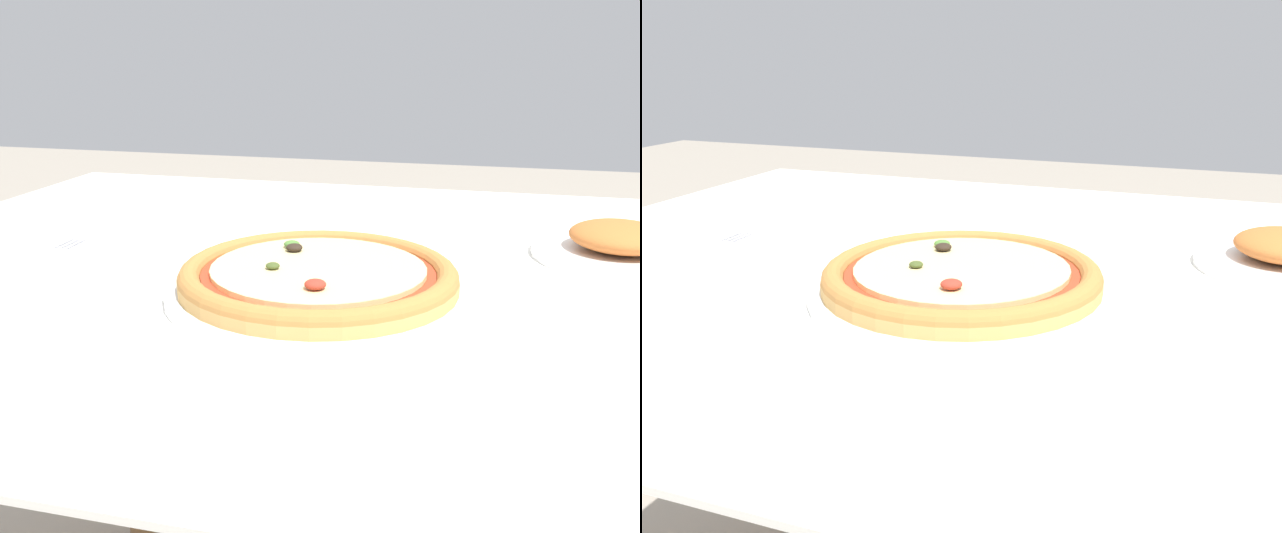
% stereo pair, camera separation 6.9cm
% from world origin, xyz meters
% --- Properties ---
extents(dining_table, '(1.49, 0.91, 0.71)m').
position_xyz_m(dining_table, '(0.00, 0.00, 0.63)').
color(dining_table, '#997047').
rests_on(dining_table, ground_plane).
extents(pizza_plate, '(0.30, 0.30, 0.04)m').
position_xyz_m(pizza_plate, '(-0.16, -0.10, 0.73)').
color(pizza_plate, white).
rests_on(pizza_plate, dining_table).
extents(fork, '(0.03, 0.17, 0.00)m').
position_xyz_m(fork, '(-0.49, -0.06, 0.72)').
color(fork, silver).
rests_on(fork, dining_table).
extents(side_plate, '(0.19, 0.19, 0.04)m').
position_xyz_m(side_plate, '(0.14, 0.11, 0.73)').
color(side_plate, white).
rests_on(side_plate, dining_table).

